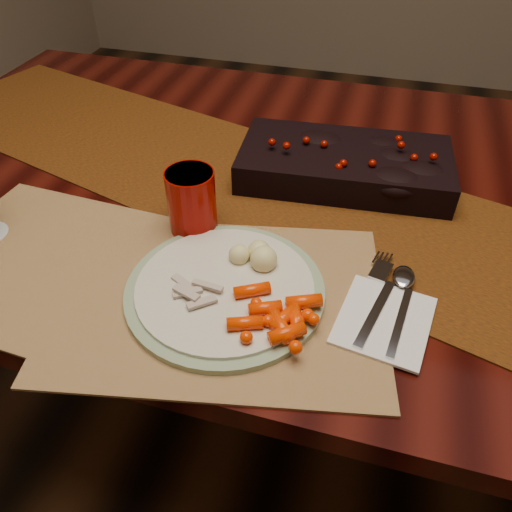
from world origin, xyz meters
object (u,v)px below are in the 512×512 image
(baby_carrots, at_px, (268,308))
(dinner_plate, at_px, (225,289))
(dining_table, at_px, (300,315))
(placemat_main, at_px, (220,299))
(mashed_potatoes, at_px, (254,253))
(centerpiece, at_px, (345,160))
(napkin, at_px, (384,320))
(red_cup, at_px, (192,202))
(turkey_shreds, at_px, (192,291))

(baby_carrots, bearing_deg, dinner_plate, 154.73)
(dinner_plate, xyz_separation_m, baby_carrots, (0.07, -0.03, 0.02))
(dining_table, height_order, placemat_main, placemat_main)
(mashed_potatoes, bearing_deg, dining_table, 82.14)
(centerpiece, bearing_deg, baby_carrots, -96.68)
(centerpiece, relative_size, napkin, 2.79)
(dinner_plate, relative_size, red_cup, 2.67)
(dining_table, xyz_separation_m, baby_carrots, (0.01, -0.36, 0.40))
(baby_carrots, bearing_deg, centerpiece, 83.32)
(dinner_plate, bearing_deg, dining_table, 78.72)
(dining_table, distance_m, placemat_main, 0.51)
(centerpiece, height_order, dinner_plate, centerpiece)
(turkey_shreds, bearing_deg, centerpiece, 68.00)
(napkin, bearing_deg, baby_carrots, -156.16)
(napkin, bearing_deg, dining_table, 125.92)
(centerpiece, bearing_deg, placemat_main, -108.54)
(dining_table, distance_m, turkey_shreds, 0.55)
(dining_table, relative_size, red_cup, 16.65)
(mashed_potatoes, bearing_deg, napkin, -13.56)
(placemat_main, xyz_separation_m, dinner_plate, (0.00, 0.01, 0.01))
(centerpiece, bearing_deg, napkin, -72.77)
(mashed_potatoes, xyz_separation_m, turkey_shreds, (-0.06, -0.09, -0.01))
(napkin, xyz_separation_m, red_cup, (-0.33, 0.12, 0.05))
(centerpiece, xyz_separation_m, dinner_plate, (-0.12, -0.36, -0.03))
(mashed_potatoes, height_order, red_cup, red_cup)
(placemat_main, xyz_separation_m, mashed_potatoes, (0.03, 0.07, 0.04))
(mashed_potatoes, distance_m, napkin, 0.21)
(centerpiece, distance_m, red_cup, 0.31)
(baby_carrots, xyz_separation_m, napkin, (0.15, 0.04, -0.02))
(turkey_shreds, relative_size, red_cup, 0.72)
(dining_table, xyz_separation_m, centerpiece, (0.05, 0.03, 0.42))
(placemat_main, bearing_deg, dining_table, 67.33)
(dining_table, height_order, dinner_plate, dinner_plate)
(baby_carrots, distance_m, turkey_shreds, 0.11)
(dinner_plate, relative_size, mashed_potatoes, 3.62)
(mashed_potatoes, bearing_deg, placemat_main, -115.04)
(dinner_plate, xyz_separation_m, napkin, (0.23, 0.01, -0.01))
(centerpiece, xyz_separation_m, red_cup, (-0.22, -0.22, 0.02))
(dinner_plate, height_order, red_cup, red_cup)
(centerpiece, distance_m, napkin, 0.37)
(placemat_main, distance_m, baby_carrots, 0.08)
(dining_table, relative_size, placemat_main, 3.86)
(dinner_plate, bearing_deg, placemat_main, -107.60)
(dinner_plate, bearing_deg, turkey_shreds, -139.47)
(mashed_potatoes, relative_size, red_cup, 0.74)
(dining_table, xyz_separation_m, dinner_plate, (-0.06, -0.32, 0.39))
(mashed_potatoes, bearing_deg, dinner_plate, -116.52)
(mashed_potatoes, distance_m, red_cup, 0.15)
(placemat_main, distance_m, napkin, 0.23)
(placemat_main, bearing_deg, red_cup, 112.36)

